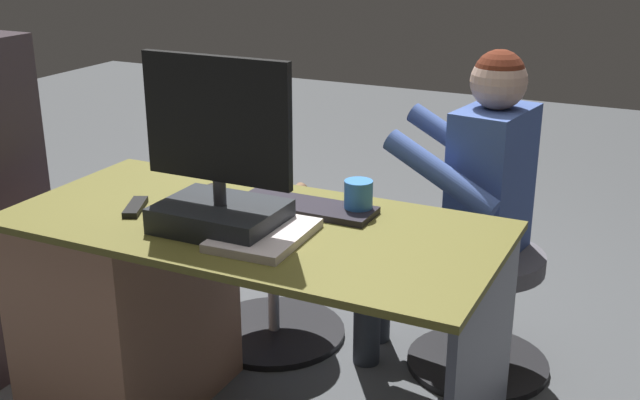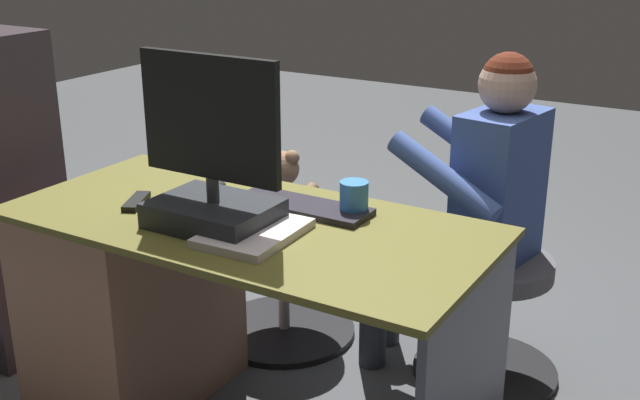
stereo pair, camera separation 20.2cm
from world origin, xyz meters
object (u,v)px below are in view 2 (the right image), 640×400
at_px(office_chair_teddy, 283,274).
at_px(person, 471,193).
at_px(computer_mouse, 214,187).
at_px(desk, 154,296).
at_px(monitor, 212,176).
at_px(tv_remote, 136,202).
at_px(keyboard, 303,206).
at_px(visitor_chair, 489,309).
at_px(cup, 354,198).
at_px(teddy_bear, 284,192).

height_order(office_chair_teddy, person, person).
bearing_deg(office_chair_teddy, person, -171.21).
xyz_separation_m(computer_mouse, office_chair_teddy, (0.05, -0.46, -0.50)).
relative_size(desk, computer_mouse, 14.89).
distance_m(monitor, computer_mouse, 0.31).
distance_m(computer_mouse, tv_remote, 0.25).
xyz_separation_m(office_chair_teddy, person, (-0.69, -0.11, 0.42)).
distance_m(tv_remote, person, 1.10).
height_order(monitor, tv_remote, monitor).
distance_m(keyboard, computer_mouse, 0.32).
relative_size(monitor, visitor_chair, 0.94).
relative_size(desk, tv_remote, 9.53).
relative_size(monitor, keyboard, 1.15).
bearing_deg(keyboard, visitor_chair, -126.30).
relative_size(monitor, office_chair_teddy, 0.87).
height_order(keyboard, tv_remote, keyboard).
xyz_separation_m(desk, person, (-0.80, -0.70, 0.29)).
distance_m(monitor, visitor_chair, 1.16).
distance_m(desk, office_chair_teddy, 0.62).
distance_m(visitor_chair, person, 0.43).
bearing_deg(tv_remote, cup, 177.99).
bearing_deg(person, teddy_bear, 7.91).
height_order(desk, visitor_chair, desk).
distance_m(teddy_bear, person, 0.71).
relative_size(keyboard, teddy_bear, 1.37).
distance_m(desk, person, 1.11).
relative_size(office_chair_teddy, person, 0.48).
distance_m(keyboard, person, 0.64).
xyz_separation_m(desk, visitor_chair, (-0.89, -0.72, -0.13)).
height_order(tv_remote, teddy_bear, teddy_bear).
bearing_deg(person, tv_remote, 44.73).
bearing_deg(desk, person, -138.88).
height_order(monitor, person, monitor).
relative_size(desk, monitor, 2.96).
bearing_deg(desk, computer_mouse, -138.54).
bearing_deg(cup, teddy_bear, -38.71).
height_order(keyboard, teddy_bear, teddy_bear).
xyz_separation_m(keyboard, person, (-0.32, -0.55, -0.07)).
height_order(computer_mouse, person, person).
xyz_separation_m(keyboard, office_chair_teddy, (0.37, -0.44, -0.49)).
xyz_separation_m(computer_mouse, cup, (-0.48, -0.05, 0.03)).
bearing_deg(office_chair_teddy, monitor, 108.24).
xyz_separation_m(teddy_bear, visitor_chair, (-0.78, -0.11, -0.33)).
height_order(teddy_bear, person, person).
bearing_deg(teddy_bear, keyboard, 129.11).
bearing_deg(visitor_chair, office_chair_teddy, 8.79).
bearing_deg(cup, computer_mouse, 5.79).
xyz_separation_m(tv_remote, visitor_chair, (-0.87, -0.79, -0.48)).
xyz_separation_m(computer_mouse, visitor_chair, (-0.74, -0.58, -0.49)).
bearing_deg(office_chair_teddy, visitor_chair, -171.21).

